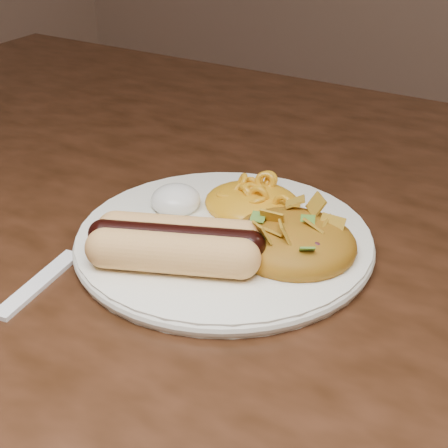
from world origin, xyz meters
The scene contains 7 objects.
table centered at (0.00, 0.00, 0.66)m, with size 1.60×0.90×0.75m.
plate centered at (-0.10, -0.04, 0.76)m, with size 0.26×0.26×0.01m, color white.
hotdog centered at (-0.11, -0.09, 0.78)m, with size 0.12×0.10×0.03m.
mac_and_cheese centered at (-0.10, 0.02, 0.78)m, with size 0.09×0.08×0.03m, color orange.
sour_cream centered at (-0.16, -0.02, 0.78)m, with size 0.05×0.05×0.03m, color white.
taco_salad centered at (-0.04, -0.03, 0.78)m, with size 0.11×0.10×0.05m.
fork centered at (-0.20, -0.16, 0.75)m, with size 0.02×0.13×0.00m, color white.
Camera 1 is at (0.16, -0.48, 1.06)m, focal length 55.00 mm.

